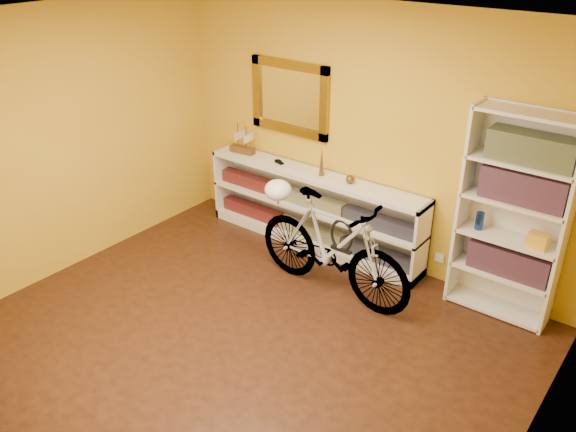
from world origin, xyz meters
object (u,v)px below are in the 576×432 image
Objects in this scene: bookcase at (512,218)px; console_unit at (313,209)px; helmet at (278,190)px; bicycle at (332,246)px.

console_unit is at bearing -179.31° from bookcase.
console_unit is 9.69× the size of helmet.
console_unit is 1.37× the size of bookcase.
bookcase reaches higher than console_unit.
bookcase is 1.10× the size of bicycle.
bicycle is at bearing -2.35° from helmet.
console_unit is 0.80m from helmet.
bookcase reaches higher than bicycle.
helmet is (-2.03, -0.67, -0.06)m from bookcase.
helmet is at bearing -87.04° from console_unit.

